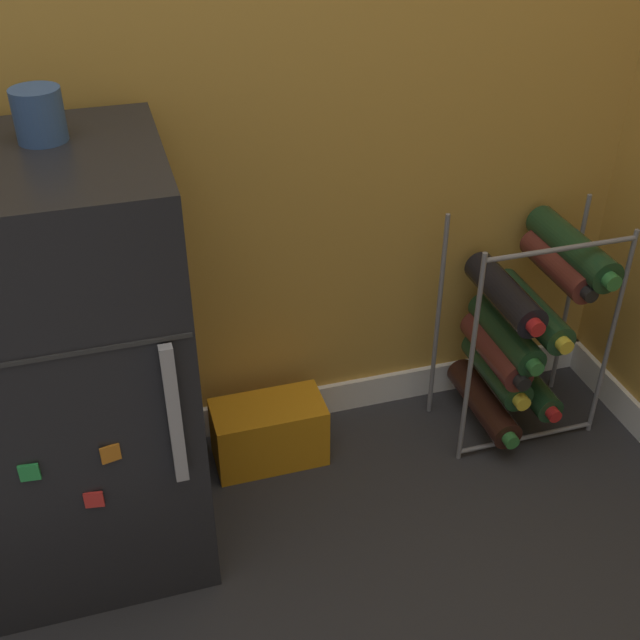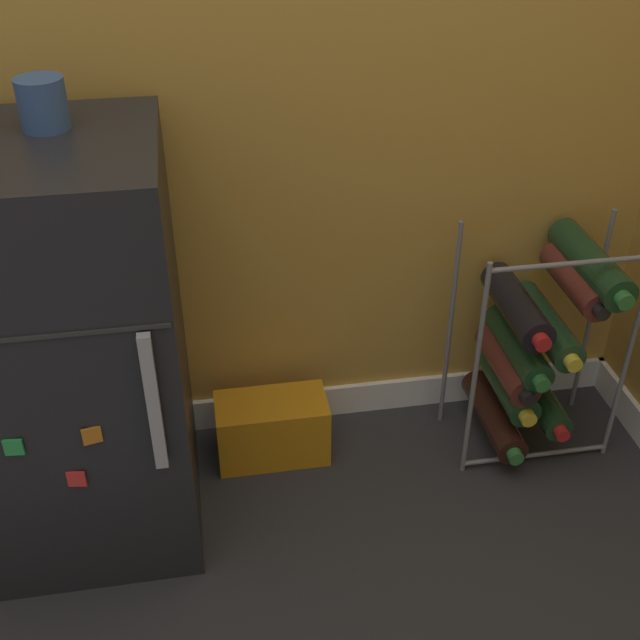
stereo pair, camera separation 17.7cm
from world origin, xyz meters
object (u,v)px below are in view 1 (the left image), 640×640
wine_rack (519,329)px  soda_box (269,432)px  mini_fridge (65,375)px  fridge_top_cup (39,115)px

wine_rack → soda_box: size_ratio=2.15×
mini_fridge → fridge_top_cup: bearing=57.1°
wine_rack → soda_box: (-0.65, 0.05, -0.22)m
soda_box → fridge_top_cup: bearing=-171.3°
mini_fridge → wine_rack: 1.10m
wine_rack → fridge_top_cup: size_ratio=6.47×
fridge_top_cup → soda_box: bearing=8.7°
wine_rack → soda_box: 0.68m
mini_fridge → wine_rack: size_ratio=1.53×
wine_rack → soda_box: bearing=175.9°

